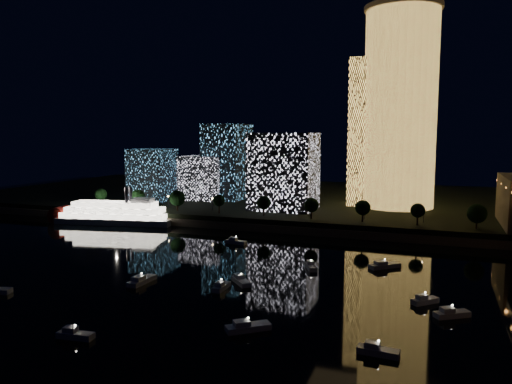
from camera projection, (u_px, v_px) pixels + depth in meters
ground at (261, 306)px, 112.58m from camera, size 520.00×520.00×0.00m
far_bank at (363, 203)px, 261.48m from camera, size 420.00×160.00×5.00m
seawall at (333, 232)px, 188.87m from camera, size 420.00×6.00×3.00m
tower_cylindrical at (400, 108)px, 224.75m from camera, size 34.00×34.00×89.53m
tower_rectangular at (374, 133)px, 233.72m from camera, size 21.29×21.29×67.74m
midrise_blocks at (230, 170)px, 242.51m from camera, size 93.56×48.42×38.31m
riverboat at (110, 214)px, 214.60m from camera, size 55.46×20.77×16.39m
motorboats at (274, 294)px, 118.62m from camera, size 127.91×89.09×2.78m
esplanade_trees at (268, 203)px, 203.03m from camera, size 166.23×6.94×8.97m
street_lamps at (260, 204)px, 210.77m from camera, size 132.70×0.70×5.65m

